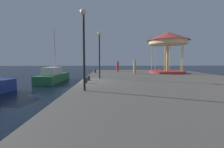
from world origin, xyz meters
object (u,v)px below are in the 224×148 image
(sailboat_green, at_px, (53,76))
(person_mid_promenade, at_px, (118,66))
(carousel, at_px, (168,42))
(lamp_post_near_edge, at_px, (84,35))
(lamp_post_mid_promenade, at_px, (99,47))
(bollard_north, at_px, (86,80))
(bollard_south, at_px, (89,78))
(person_far_corner, at_px, (135,67))
(bollard_center, at_px, (95,71))

(sailboat_green, height_order, person_mid_promenade, sailboat_green)
(sailboat_green, distance_m, carousel, 15.07)
(lamp_post_near_edge, height_order, lamp_post_mid_promenade, lamp_post_near_edge)
(sailboat_green, xyz_separation_m, person_mid_promenade, (7.76, 5.62, 0.95))
(bollard_north, bearing_deg, bollard_south, 86.77)
(sailboat_green, bearing_deg, lamp_post_near_edge, -61.73)
(lamp_post_near_edge, distance_m, bollard_south, 5.06)
(carousel, bearing_deg, person_mid_promenade, 155.69)
(lamp_post_mid_promenade, xyz_separation_m, person_mid_promenade, (2.26, 9.18, -2.12))
(lamp_post_near_edge, relative_size, person_far_corner, 2.43)
(lamp_post_near_edge, relative_size, lamp_post_mid_promenade, 1.03)
(bollard_north, distance_m, person_mid_promenade, 12.30)
(lamp_post_mid_promenade, height_order, bollard_center, lamp_post_mid_promenade)
(bollard_north, height_order, person_mid_promenade, person_mid_promenade)
(bollard_center, xyz_separation_m, bollard_north, (0.06, -9.44, 0.00))
(bollard_center, distance_m, bollard_south, 8.23)
(sailboat_green, distance_m, bollard_south, 6.89)
(lamp_post_near_edge, bearing_deg, bollard_center, 91.92)
(lamp_post_mid_promenade, bearing_deg, carousel, 35.66)
(bollard_north, bearing_deg, person_mid_promenade, 75.14)
(bollard_north, bearing_deg, carousel, 42.97)
(carousel, bearing_deg, lamp_post_mid_promenade, -144.34)
(bollard_north, xyz_separation_m, person_far_corner, (5.13, 8.31, 0.65))
(person_far_corner, bearing_deg, lamp_post_near_edge, -112.87)
(bollard_center, height_order, person_far_corner, person_far_corner)
(lamp_post_near_edge, height_order, person_mid_promenade, lamp_post_near_edge)
(sailboat_green, distance_m, lamp_post_near_edge, 10.96)
(lamp_post_near_edge, height_order, bollard_south, lamp_post_near_edge)
(bollard_north, relative_size, bollard_south, 1.00)
(lamp_post_mid_promenade, relative_size, person_far_corner, 2.36)
(sailboat_green, distance_m, bollard_center, 5.57)
(bollard_south, xyz_separation_m, person_far_corner, (5.06, 7.10, 0.65))
(sailboat_green, relative_size, bollard_north, 15.22)
(bollard_north, xyz_separation_m, bollard_south, (0.07, 1.21, 0.00))
(person_mid_promenade, bearing_deg, carousel, -24.31)
(lamp_post_mid_promenade, relative_size, bollard_south, 10.68)
(bollard_south, bearing_deg, sailboat_green, 132.84)
(lamp_post_near_edge, bearing_deg, bollard_north, 96.87)
(carousel, distance_m, lamp_post_near_edge, 15.14)
(person_far_corner, bearing_deg, person_mid_promenade, 119.05)
(carousel, height_order, person_mid_promenade, carousel)
(carousel, xyz_separation_m, lamp_post_near_edge, (-9.25, -11.95, -1.04))
(lamp_post_near_edge, xyz_separation_m, lamp_post_mid_promenade, (0.53, 5.69, -0.08))
(carousel, bearing_deg, lamp_post_near_edge, -127.76)
(carousel, bearing_deg, bollard_south, -140.94)
(lamp_post_mid_promenade, bearing_deg, lamp_post_near_edge, -95.32)
(carousel, relative_size, lamp_post_near_edge, 1.24)
(bollard_center, bearing_deg, bollard_south, -89.13)
(lamp_post_near_edge, xyz_separation_m, bollard_center, (-0.42, 12.43, -2.81))
(lamp_post_mid_promenade, distance_m, person_mid_promenade, 9.69)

